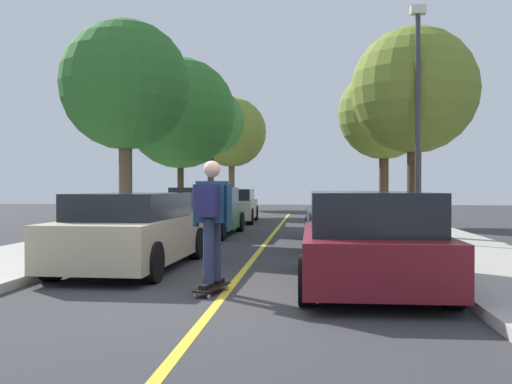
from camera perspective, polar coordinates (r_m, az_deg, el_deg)
ground at (r=7.73m, az=-3.43°, el=-10.46°), size 80.00×80.00×0.00m
center_line at (r=11.65m, az=-0.37°, el=-6.72°), size 0.12×39.20×0.01m
parked_car_left_nearest at (r=10.60m, az=-12.07°, el=-3.81°), size 1.94×4.41×1.36m
parked_car_left_near at (r=17.54m, az=-5.01°, el=-1.95°), size 1.96×4.67×1.45m
parked_car_left_far at (r=23.95m, az=-2.19°, el=-1.38°), size 1.93×4.56×1.37m
parked_car_right_nearest at (r=8.62m, az=11.04°, el=-4.66°), size 1.98×4.32×1.40m
parked_car_right_near at (r=14.47m, az=8.78°, el=-2.63°), size 2.02×4.73×1.37m
street_tree_left_nearest at (r=16.72m, az=-12.80°, el=10.20°), size 3.61×3.61×5.98m
street_tree_left_near at (r=23.23m, az=-7.48°, el=7.71°), size 4.37×4.37×6.44m
street_tree_left_far at (r=30.00m, az=-4.51°, el=6.90°), size 3.51×3.51×6.45m
street_tree_left_farthest at (r=37.74m, az=-2.43°, el=5.91°), size 4.53×4.53×7.16m
street_tree_right_nearest at (r=16.52m, az=15.39°, el=9.60°), size 3.44×3.44×5.69m
street_tree_right_near at (r=22.97m, az=12.55°, el=7.52°), size 3.53×3.53×5.93m
fire_hydrant at (r=13.72m, az=15.27°, el=-3.62°), size 0.20×0.20×0.70m
streetlamp at (r=14.68m, az=15.71°, el=8.08°), size 0.36×0.24×5.73m
skateboard at (r=8.06m, az=-4.36°, el=-9.38°), size 0.41×0.87×0.10m
skateboarder at (r=7.91m, az=-4.46°, el=-2.25°), size 0.59×0.70×1.73m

